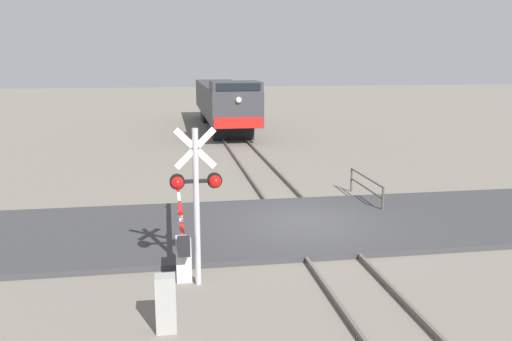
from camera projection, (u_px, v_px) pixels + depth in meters
name	position (u px, v px, depth m)	size (l,w,h in m)	color
ground_plane	(305.00, 227.00, 16.95)	(160.00, 160.00, 0.00)	slate
rail_track_left	(283.00, 226.00, 16.82)	(0.08, 80.00, 0.15)	#59544C
rail_track_right	(327.00, 223.00, 17.05)	(0.08, 80.00, 0.15)	#59544C
road_surface	(305.00, 224.00, 16.93)	(36.00, 5.84, 0.16)	#38383A
locomotive	(224.00, 102.00, 39.70)	(3.06, 17.30, 3.75)	black
crossing_signal	(196.00, 191.00, 12.19)	(1.18, 0.33, 3.70)	#ADADB2
crossing_gate	(182.00, 239.00, 13.56)	(0.36, 6.10, 1.19)	silver
utility_cabinet	(166.00, 304.00, 10.39)	(0.39, 0.34, 1.14)	#999993
guard_railing	(366.00, 185.00, 19.72)	(0.08, 3.25, 0.95)	#4C4742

